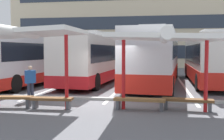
# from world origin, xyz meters

# --- Properties ---
(ground_plane) EXTENTS (160.00, 160.00, 0.00)m
(ground_plane) POSITION_xyz_m (0.00, 0.00, 0.00)
(ground_plane) COLOR slate
(terminal_building) EXTENTS (36.27, 12.39, 17.91)m
(terminal_building) POSITION_xyz_m (0.04, 30.26, 7.60)
(terminal_building) COLOR beige
(terminal_building) RESTS_ON ground
(coach_bus_0) EXTENTS (3.42, 10.24, 3.59)m
(coach_bus_0) POSITION_xyz_m (-6.11, 5.14, 1.69)
(coach_bus_0) COLOR silver
(coach_bus_0) RESTS_ON ground
(coach_bus_1) EXTENTS (3.28, 11.05, 3.50)m
(coach_bus_1) POSITION_xyz_m (-2.02, 7.08, 1.63)
(coach_bus_1) COLOR silver
(coach_bus_1) RESTS_ON ground
(coach_bus_2) EXTENTS (3.66, 12.55, 3.76)m
(coach_bus_2) POSITION_xyz_m (2.10, 6.71, 1.73)
(coach_bus_2) COLOR silver
(coach_bus_2) RESTS_ON ground
(coach_bus_3) EXTENTS (2.87, 11.07, 3.54)m
(coach_bus_3) POSITION_xyz_m (5.75, 7.79, 1.62)
(coach_bus_3) COLOR silver
(coach_bus_3) RESTS_ON ground
(lane_stripe_0) EXTENTS (0.16, 14.00, 0.01)m
(lane_stripe_0) POSITION_xyz_m (-7.76, 6.40, 0.00)
(lane_stripe_0) COLOR white
(lane_stripe_0) RESTS_ON ground
(lane_stripe_1) EXTENTS (0.16, 14.00, 0.01)m
(lane_stripe_1) POSITION_xyz_m (-3.88, 6.40, 0.00)
(lane_stripe_1) COLOR white
(lane_stripe_1) RESTS_ON ground
(lane_stripe_2) EXTENTS (0.16, 14.00, 0.01)m
(lane_stripe_2) POSITION_xyz_m (0.00, 6.40, 0.00)
(lane_stripe_2) COLOR white
(lane_stripe_2) RESTS_ON ground
(lane_stripe_3) EXTENTS (0.16, 14.00, 0.01)m
(lane_stripe_3) POSITION_xyz_m (3.88, 6.40, 0.00)
(lane_stripe_3) COLOR white
(lane_stripe_3) RESTS_ON ground
(waiting_shelter_0) EXTENTS (3.93, 5.00, 3.11)m
(waiting_shelter_0) POSITION_xyz_m (-2.70, -1.96, 2.88)
(waiting_shelter_0) COLOR red
(waiting_shelter_0) RESTS_ON ground
(bench_0) EXTENTS (1.92, 0.64, 0.45)m
(bench_0) POSITION_xyz_m (-3.60, -1.80, 0.34)
(bench_0) COLOR brown
(bench_0) RESTS_ON ground
(bench_1) EXTENTS (1.65, 0.49, 0.45)m
(bench_1) POSITION_xyz_m (-1.80, -1.81, 0.33)
(bench_1) COLOR brown
(bench_1) RESTS_ON ground
(waiting_shelter_1) EXTENTS (4.05, 5.00, 2.90)m
(waiting_shelter_1) POSITION_xyz_m (2.46, -1.65, 2.69)
(waiting_shelter_1) COLOR red
(waiting_shelter_1) RESTS_ON ground
(bench_2) EXTENTS (1.97, 0.52, 0.45)m
(bench_2) POSITION_xyz_m (1.56, -1.43, 0.34)
(bench_2) COLOR brown
(bench_2) RESTS_ON ground
(bench_3) EXTENTS (1.92, 0.61, 0.45)m
(bench_3) POSITION_xyz_m (3.36, -1.20, 0.34)
(bench_3) COLOR brown
(bench_3) RESTS_ON ground
(platform_kerb) EXTENTS (44.00, 0.24, 0.12)m
(platform_kerb) POSITION_xyz_m (0.00, 0.39, 0.06)
(platform_kerb) COLOR #ADADA8
(platform_kerb) RESTS_ON ground
(waiting_passenger_0) EXTENTS (0.48, 0.47, 1.57)m
(waiting_passenger_0) POSITION_xyz_m (-3.50, -0.13, 0.89)
(waiting_passenger_0) COLOR #33384C
(waiting_passenger_0) RESTS_ON ground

